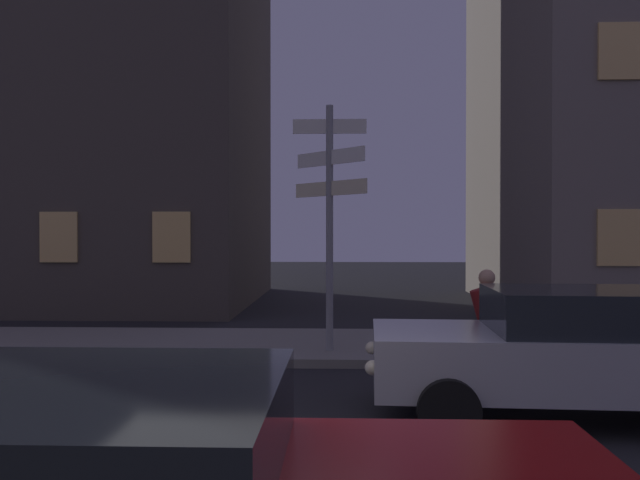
# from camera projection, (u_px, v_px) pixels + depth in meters

# --- Properties ---
(sidewalk_kerb) EXTENTS (40.00, 3.11, 0.14)m
(sidewalk_kerb) POSITION_uv_depth(u_px,v_px,m) (299.00, 346.00, 11.18)
(sidewalk_kerb) COLOR gray
(sidewalk_kerb) RESTS_ON ground_plane
(signpost) EXTENTS (1.23, 1.21, 4.08)m
(signpost) POSITION_uv_depth(u_px,v_px,m) (330.00, 204.00, 10.36)
(signpost) COLOR gray
(signpost) RESTS_ON sidewalk_kerb
(car_near_left) EXTENTS (4.53, 2.04, 1.47)m
(car_near_left) POSITION_uv_depth(u_px,v_px,m) (574.00, 350.00, 6.95)
(car_near_left) COLOR #B7B7BC
(car_near_left) RESTS_ON ground_plane
(cyclist) EXTENTS (1.81, 0.38, 1.61)m
(cyclist) POSITION_uv_depth(u_px,v_px,m) (483.00, 333.00, 8.35)
(cyclist) COLOR black
(cyclist) RESTS_ON ground_plane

